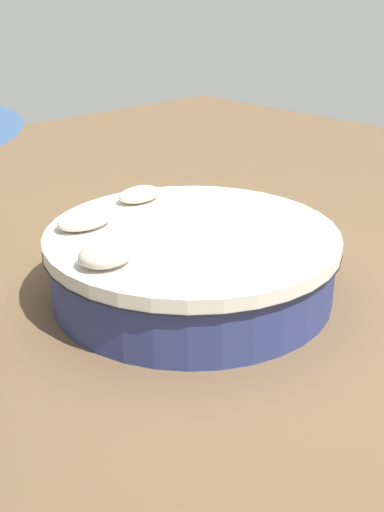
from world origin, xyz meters
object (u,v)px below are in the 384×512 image
Objects in this scene: throw_pillow_1 at (85,220)px; throw_pillow_2 at (106,254)px; round_bed at (192,261)px; throw_pillow_0 at (139,194)px.

throw_pillow_2 is at bearing 66.63° from throw_pillow_1.
throw_pillow_1 is (0.67, -0.75, 0.39)m from round_bed.
throw_pillow_2 reaches higher than throw_pillow_1.
round_bed is 5.62× the size of throw_pillow_0.
round_bed is 5.79× the size of throw_pillow_2.
throw_pillow_1 is 1.17× the size of throw_pillow_2.
throw_pillow_0 is 0.88× the size of throw_pillow_1.
throw_pillow_2 reaches higher than throw_pillow_0.
throw_pillow_0 is 1.03× the size of throw_pillow_2.
throw_pillow_0 is 0.87m from throw_pillow_1.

